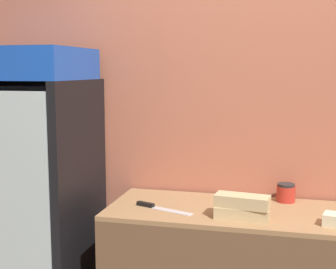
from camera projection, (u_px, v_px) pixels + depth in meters
wall_back at (274, 125)px, 2.79m from camera, size 5.20×0.10×2.70m
beverage_cooler at (29, 184)px, 2.86m from camera, size 0.78×0.67×1.80m
sandwich_stack_bottom at (242, 213)px, 2.39m from camera, size 0.28×0.13×0.06m
sandwich_stack_middle at (242, 201)px, 2.38m from camera, size 0.29×0.15×0.06m
chefs_knife at (156, 207)px, 2.57m from camera, size 0.34×0.15×0.02m
condiment_jar at (286, 193)px, 2.70m from camera, size 0.11×0.11×0.11m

